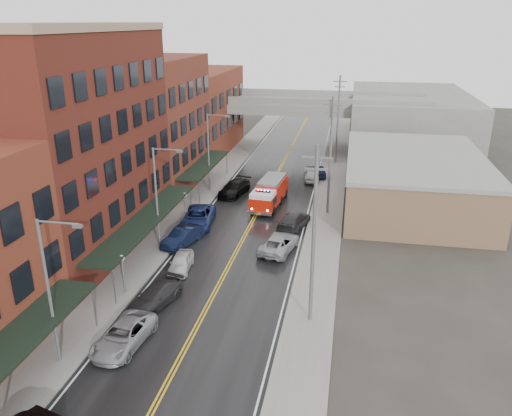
{
  "coord_description": "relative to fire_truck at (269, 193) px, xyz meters",
  "views": [
    {
      "loc": [
        9.04,
        -13.57,
        18.72
      ],
      "look_at": [
        1.14,
        27.49,
        3.0
      ],
      "focal_mm": 35.0,
      "sensor_mm": 36.0,
      "label": 1
    }
  ],
  "objects": [
    {
      "name": "globe_lamp_2",
      "position": [
        -7.3,
        -6.3,
        0.81
      ],
      "size": [
        0.44,
        0.44,
        3.12
      ],
      "color": "#59595B",
      "rests_on": "ground"
    },
    {
      "name": "sidewalk_left",
      "position": [
        -8.2,
        -6.3,
        -1.43
      ],
      "size": [
        3.0,
        160.0,
        0.15
      ],
      "primitive_type": "cube",
      "color": "slate",
      "rests_on": "ground"
    },
    {
      "name": "brick_building_c",
      "position": [
        -14.2,
        4.2,
        6.0
      ],
      "size": [
        9.0,
        15.0,
        15.0
      ],
      "primitive_type": "cube",
      "color": "brown",
      "rests_on": "ground"
    },
    {
      "name": "parked_car_right_3",
      "position": [
        4.1,
        11.67,
        -0.75
      ],
      "size": [
        2.89,
        4.82,
        1.5
      ],
      "primitive_type": "imported",
      "rotation": [
        0.0,
        0.0,
        3.45
      ],
      "color": "black",
      "rests_on": "ground"
    },
    {
      "name": "parked_car_right_2",
      "position": [
        3.69,
        9.87,
        -0.73
      ],
      "size": [
        2.34,
        4.71,
        1.54
      ],
      "primitive_type": "imported",
      "rotation": [
        0.0,
        0.0,
        3.26
      ],
      "color": "#BCBCBC",
      "rests_on": "ground"
    },
    {
      "name": "utility_pole_2",
      "position": [
        6.3,
        18.7,
        4.8
      ],
      "size": [
        1.8,
        0.24,
        12.0
      ],
      "color": "#59595B",
      "rests_on": "ground"
    },
    {
      "name": "utility_pole_0",
      "position": [
        6.3,
        -21.3,
        4.8
      ],
      "size": [
        1.8,
        0.24,
        12.0
      ],
      "color": "#59595B",
      "rests_on": "ground"
    },
    {
      "name": "globe_lamp_1",
      "position": [
        -7.3,
        -20.3,
        0.81
      ],
      "size": [
        0.44,
        0.44,
        3.12
      ],
      "color": "#59595B",
      "rests_on": "ground"
    },
    {
      "name": "overpass",
      "position": [
        -0.9,
        25.7,
        4.48
      ],
      "size": [
        40.0,
        10.0,
        7.5
      ],
      "color": "slate",
      "rests_on": "ground"
    },
    {
      "name": "awning_2",
      "position": [
        -8.39,
        4.2,
        1.48
      ],
      "size": [
        2.6,
        13.0,
        3.09
      ],
      "color": "black",
      "rests_on": "ground"
    },
    {
      "name": "right_far_block",
      "position": [
        17.1,
        33.7,
        2.5
      ],
      "size": [
        18.0,
        30.0,
        8.0
      ],
      "primitive_type": "cube",
      "color": "slate",
      "rests_on": "ground"
    },
    {
      "name": "curb_right",
      "position": [
        4.75,
        -6.3,
        -1.43
      ],
      "size": [
        0.3,
        160.0,
        0.15
      ],
      "primitive_type": "cube",
      "color": "gray",
      "rests_on": "ground"
    },
    {
      "name": "brick_building_far",
      "position": [
        -14.2,
        21.7,
        4.5
      ],
      "size": [
        9.0,
        20.0,
        12.0
      ],
      "primitive_type": "cube",
      "color": "maroon",
      "rests_on": "ground"
    },
    {
      "name": "parked_car_right_1",
      "position": [
        3.34,
        -5.67,
        -0.75
      ],
      "size": [
        3.22,
        5.54,
        1.51
      ],
      "primitive_type": "imported",
      "rotation": [
        0.0,
        0.0,
        2.92
      ],
      "color": "#242326",
      "rests_on": "ground"
    },
    {
      "name": "road",
      "position": [
        -0.9,
        -6.3,
        -1.49
      ],
      "size": [
        11.0,
        160.0,
        0.02
      ],
      "primitive_type": "cube",
      "color": "black",
      "rests_on": "ground"
    },
    {
      "name": "parked_car_left_3",
      "position": [
        -4.5,
        -21.31,
        -0.8
      ],
      "size": [
        3.15,
        5.15,
        1.4
      ],
      "primitive_type": "imported",
      "rotation": [
        0.0,
        0.0,
        -0.27
      ],
      "color": "#262628",
      "rests_on": "ground"
    },
    {
      "name": "street_lamp_0",
      "position": [
        -7.45,
        -28.3,
        3.68
      ],
      "size": [
        2.64,
        0.22,
        9.0
      ],
      "color": "#59595B",
      "rests_on": "ground"
    },
    {
      "name": "parked_car_right_0",
      "position": [
        2.7,
        -10.97,
        -0.77
      ],
      "size": [
        3.51,
        5.67,
        1.46
      ],
      "primitive_type": "imported",
      "rotation": [
        0.0,
        0.0,
        2.92
      ],
      "color": "#999BA1",
      "rests_on": "ground"
    },
    {
      "name": "parked_car_left_2",
      "position": [
        -4.67,
        -26.1,
        -0.79
      ],
      "size": [
        2.88,
        5.35,
        1.43
      ],
      "primitive_type": "imported",
      "rotation": [
        0.0,
        0.0,
        -0.1
      ],
      "color": "gray",
      "rests_on": "ground"
    },
    {
      "name": "utility_pole_1",
      "position": [
        6.3,
        -1.3,
        4.8
      ],
      "size": [
        1.8,
        0.24,
        12.0
      ],
      "color": "#59595B",
      "rests_on": "ground"
    },
    {
      "name": "parked_car_left_4",
      "position": [
        -4.5,
        -15.94,
        -0.84
      ],
      "size": [
        1.97,
        4.06,
        1.33
      ],
      "primitive_type": "imported",
      "rotation": [
        0.0,
        0.0,
        0.1
      ],
      "color": "silver",
      "rests_on": "ground"
    },
    {
      "name": "street_lamp_1",
      "position": [
        -7.45,
        -12.3,
        3.68
      ],
      "size": [
        2.64,
        0.22,
        9.0
      ],
      "color": "#59595B",
      "rests_on": "ground"
    },
    {
      "name": "tan_building",
      "position": [
        15.1,
        3.7,
        1.0
      ],
      "size": [
        14.0,
        22.0,
        5.0
      ],
      "primitive_type": "cube",
      "color": "brown",
      "rests_on": "ground"
    },
    {
      "name": "street_lamp_2",
      "position": [
        -7.45,
        3.7,
        3.68
      ],
      "size": [
        2.64,
        0.22,
        9.0
      ],
      "color": "#59595B",
      "rests_on": "ground"
    },
    {
      "name": "parked_car_left_6",
      "position": [
        -5.9,
        -6.66,
        -0.67
      ],
      "size": [
        3.43,
        6.26,
        1.66
      ],
      "primitive_type": "imported",
      "rotation": [
        0.0,
        0.0,
        0.11
      ],
      "color": "navy",
      "rests_on": "ground"
    },
    {
      "name": "parked_car_left_5",
      "position": [
        -5.9,
        -11.33,
        -0.72
      ],
      "size": [
        2.88,
        5.02,
        1.56
      ],
      "primitive_type": "imported",
      "rotation": [
        0.0,
        0.0,
        -0.27
      ],
      "color": "black",
      "rests_on": "ground"
    },
    {
      "name": "sidewalk_right",
      "position": [
        6.4,
        -6.3,
        -1.43
      ],
      "size": [
        3.0,
        160.0,
        0.15
      ],
      "primitive_type": "cube",
      "color": "slate",
      "rests_on": "ground"
    },
    {
      "name": "curb_left",
      "position": [
        -6.55,
        -6.3,
        -1.43
      ],
      "size": [
        0.3,
        160.0,
        0.15
      ],
      "primitive_type": "cube",
      "color": "gray",
      "rests_on": "ground"
    },
    {
      "name": "parked_car_left_7",
      "position": [
        -4.5,
        2.81,
        -0.72
      ],
      "size": [
        3.31,
        5.76,
        1.57
      ],
      "primitive_type": "imported",
      "rotation": [
        0.0,
        0.0,
        -0.21
      ],
      "color": "black",
      "rests_on": "ground"
    },
    {
      "name": "brick_building_b",
      "position": [
        -14.2,
        -13.3,
        7.5
      ],
      "size": [
        9.0,
        20.0,
        18.0
      ],
      "primitive_type": "cube",
      "color": "#501D15",
      "rests_on": "ground"
    },
    {
      "name": "awning_1",
      "position": [
        -8.39,
        -13.3,
        1.49
      ],
      "size": [
        2.6,
        18.0,
        3.09
      ],
      "color": "black",
      "rests_on": "ground"
    },
    {
      "name": "fire_truck",
      "position": [
        0.0,
        0.0,
        0.0
      ],
      "size": [
        3.63,
        7.79,
        2.77
      ],
      "rotation": [
        0.0,
        0.0,
        -0.1
      ],
      "color": "red",
      "rests_on": "ground"
    }
  ]
}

